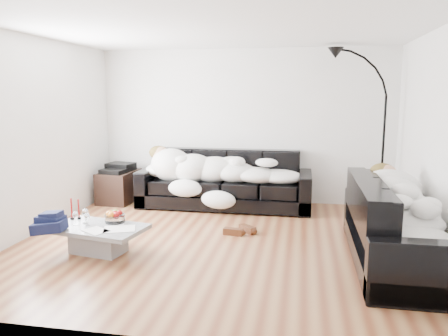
% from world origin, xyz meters
% --- Properties ---
extents(ground, '(5.00, 5.00, 0.00)m').
position_xyz_m(ground, '(0.00, 0.00, 0.00)').
color(ground, brown).
rests_on(ground, ground).
extents(wall_back, '(5.00, 0.02, 2.60)m').
position_xyz_m(wall_back, '(0.00, 2.25, 1.30)').
color(wall_back, silver).
rests_on(wall_back, ground).
extents(wall_left, '(0.02, 4.50, 2.60)m').
position_xyz_m(wall_left, '(-2.50, 0.00, 1.30)').
color(wall_left, silver).
rests_on(wall_left, ground).
extents(wall_right, '(0.02, 4.50, 2.60)m').
position_xyz_m(wall_right, '(2.50, 0.00, 1.30)').
color(wall_right, silver).
rests_on(wall_right, ground).
extents(ceiling, '(5.00, 5.00, 0.00)m').
position_xyz_m(ceiling, '(0.00, 0.00, 2.60)').
color(ceiling, white).
rests_on(ceiling, ground).
extents(sofa_back, '(2.81, 0.97, 0.92)m').
position_xyz_m(sofa_back, '(-0.25, 1.76, 0.46)').
color(sofa_back, black).
rests_on(sofa_back, ground).
extents(sofa_right, '(0.96, 2.25, 0.91)m').
position_xyz_m(sofa_right, '(2.06, -0.33, 0.45)').
color(sofa_right, black).
rests_on(sofa_right, ground).
extents(sleeper_back, '(2.37, 0.82, 0.47)m').
position_xyz_m(sleeper_back, '(-0.25, 1.71, 0.66)').
color(sleeper_back, white).
rests_on(sleeper_back, sofa_back).
extents(sleeper_right, '(0.81, 1.93, 0.47)m').
position_xyz_m(sleeper_right, '(2.06, -0.33, 0.66)').
color(sleeper_right, white).
rests_on(sleeper_right, sofa_right).
extents(teal_cushion, '(0.42, 0.38, 0.20)m').
position_xyz_m(teal_cushion, '(2.00, 0.37, 0.72)').
color(teal_cushion, '#0C5444').
rests_on(teal_cushion, sofa_right).
extents(coffee_table, '(1.19, 0.82, 0.32)m').
position_xyz_m(coffee_table, '(-1.34, -0.61, 0.16)').
color(coffee_table, '#939699').
rests_on(coffee_table, ground).
extents(fruit_bowl, '(0.26, 0.26, 0.15)m').
position_xyz_m(fruit_bowl, '(-1.21, -0.41, 0.39)').
color(fruit_bowl, white).
rests_on(fruit_bowl, coffee_table).
extents(wine_glass_a, '(0.09, 0.09, 0.18)m').
position_xyz_m(wine_glass_a, '(-1.54, -0.52, 0.41)').
color(wine_glass_a, white).
rests_on(wine_glass_a, coffee_table).
extents(wine_glass_b, '(0.09, 0.09, 0.16)m').
position_xyz_m(wine_glass_b, '(-1.62, -0.60, 0.40)').
color(wine_glass_b, white).
rests_on(wine_glass_b, coffee_table).
extents(wine_glass_c, '(0.08, 0.08, 0.15)m').
position_xyz_m(wine_glass_c, '(-1.47, -0.60, 0.39)').
color(wine_glass_c, white).
rests_on(wine_glass_c, coffee_table).
extents(candle_left, '(0.06, 0.06, 0.27)m').
position_xyz_m(candle_left, '(-1.78, -0.39, 0.45)').
color(candle_left, maroon).
rests_on(candle_left, coffee_table).
extents(candle_right, '(0.06, 0.06, 0.25)m').
position_xyz_m(candle_right, '(-1.71, -0.36, 0.44)').
color(candle_right, maroon).
rests_on(candle_right, coffee_table).
extents(newspaper_a, '(0.42, 0.37, 0.01)m').
position_xyz_m(newspaper_a, '(-1.04, -0.67, 0.32)').
color(newspaper_a, silver).
rests_on(newspaper_a, coffee_table).
extents(newspaper_b, '(0.36, 0.33, 0.01)m').
position_xyz_m(newspaper_b, '(-1.28, -0.77, 0.33)').
color(newspaper_b, silver).
rests_on(newspaper_b, coffee_table).
extents(navy_jacket, '(0.40, 0.35, 0.18)m').
position_xyz_m(navy_jacket, '(-1.76, -0.85, 0.49)').
color(navy_jacket, black).
rests_on(navy_jacket, coffee_table).
extents(shoes, '(0.52, 0.45, 0.10)m').
position_xyz_m(shoes, '(0.20, 0.38, 0.05)').
color(shoes, '#472311').
rests_on(shoes, ground).
extents(av_cabinet, '(0.57, 0.80, 0.53)m').
position_xyz_m(av_cabinet, '(-2.11, 1.77, 0.27)').
color(av_cabinet, black).
rests_on(av_cabinet, ground).
extents(stereo, '(0.49, 0.41, 0.13)m').
position_xyz_m(stereo, '(-2.11, 1.77, 0.60)').
color(stereo, black).
rests_on(stereo, av_cabinet).
extents(floor_lamp, '(0.87, 0.53, 2.23)m').
position_xyz_m(floor_lamp, '(2.21, 1.79, 1.12)').
color(floor_lamp, black).
rests_on(floor_lamp, ground).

